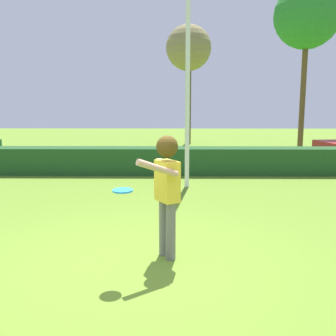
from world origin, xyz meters
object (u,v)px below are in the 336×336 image
(frisbee, at_px, (123,190))
(lamppost, at_px, (188,52))
(birch_tree, at_px, (189,49))
(willow_tree, at_px, (307,16))
(person, at_px, (166,183))

(frisbee, xyz_separation_m, lamppost, (1.01, 5.42, 2.38))
(birch_tree, bearing_deg, frisbee, -95.02)
(willow_tree, bearing_deg, lamppost, -125.09)
(person, relative_size, lamppost, 0.28)
(birch_tree, bearing_deg, lamppost, -92.34)
(frisbee, bearing_deg, lamppost, 79.41)
(frisbee, distance_m, willow_tree, 15.74)
(person, bearing_deg, birch_tree, 86.70)
(lamppost, height_order, birch_tree, birch_tree)
(person, distance_m, lamppost, 5.41)
(frisbee, bearing_deg, person, 47.20)
(frisbee, relative_size, lamppost, 0.04)
(frisbee, relative_size, birch_tree, 0.04)
(person, distance_m, frisbee, 0.80)
(birch_tree, bearing_deg, willow_tree, -33.76)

